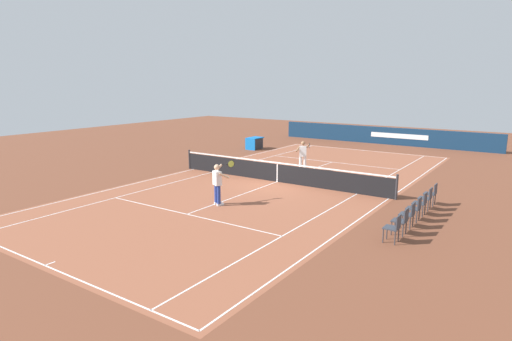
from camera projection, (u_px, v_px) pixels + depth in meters
ground_plane at (277, 182)px, 21.17m from camera, size 60.00×60.00×0.00m
court_slab at (277, 182)px, 21.17m from camera, size 24.20×11.40×0.00m
court_line_markings at (277, 182)px, 21.17m from camera, size 23.85×11.05×0.01m
tennis_net at (277, 172)px, 21.07m from camera, size 0.10×11.70×1.08m
stadium_barrier at (383, 136)px, 33.90m from camera, size 0.26×17.00×1.33m
tennis_player_near at (218, 182)px, 17.04m from camera, size 1.19×0.75×1.70m
tennis_player_far at (303, 154)px, 23.50m from camera, size 0.88×0.98×1.70m
tennis_ball at (219, 181)px, 21.26m from camera, size 0.07×0.07×0.07m
spectator_chair_0 at (432, 192)px, 17.07m from camera, size 0.44×0.44×0.88m
spectator_chair_1 at (427, 197)px, 16.40m from camera, size 0.44×0.44×0.88m
spectator_chair_2 at (422, 202)px, 15.74m from camera, size 0.44×0.44×0.88m
spectator_chair_3 at (416, 207)px, 15.07m from camera, size 0.44×0.44×0.88m
spectator_chair_4 at (409, 213)px, 14.40m from camera, size 0.44×0.44×0.88m
spectator_chair_5 at (402, 219)px, 13.74m from camera, size 0.44×0.44×0.88m
spectator_chair_6 at (394, 226)px, 13.07m from camera, size 0.44×0.44×0.88m
equipment_cart_tarped at (255, 143)px, 31.35m from camera, size 1.25×0.84×0.85m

